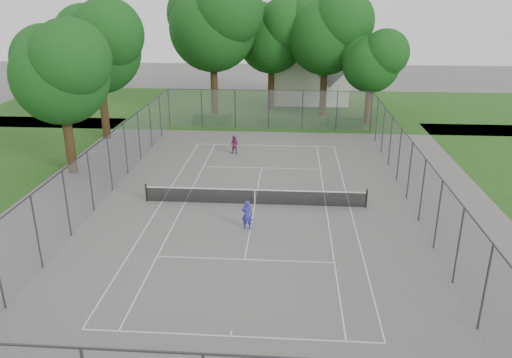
# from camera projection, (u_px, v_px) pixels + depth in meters

# --- Properties ---
(ground) EXTENTS (120.00, 120.00, 0.00)m
(ground) POSITION_uv_depth(u_px,v_px,m) (255.00, 204.00, 29.00)
(ground) COLOR #5F5C5A
(ground) RESTS_ON ground
(grass_far) EXTENTS (60.00, 20.00, 0.00)m
(grass_far) POSITION_uv_depth(u_px,v_px,m) (272.00, 107.00, 53.27)
(grass_far) COLOR #214A15
(grass_far) RESTS_ON ground
(court_markings) EXTENTS (11.03, 23.83, 0.01)m
(court_markings) POSITION_uv_depth(u_px,v_px,m) (255.00, 204.00, 29.00)
(court_markings) COLOR silver
(court_markings) RESTS_ON ground
(tennis_net) EXTENTS (12.87, 0.10, 1.10)m
(tennis_net) POSITION_uv_depth(u_px,v_px,m) (255.00, 196.00, 28.82)
(tennis_net) COLOR black
(tennis_net) RESTS_ON ground
(perimeter_fence) EXTENTS (18.08, 34.08, 3.52)m
(perimeter_fence) POSITION_uv_depth(u_px,v_px,m) (255.00, 175.00, 28.36)
(perimeter_fence) COLOR #38383D
(perimeter_fence) RESTS_ON ground
(tree_far_left) EXTENTS (9.20, 8.40, 13.23)m
(tree_far_left) POSITION_uv_depth(u_px,v_px,m) (213.00, 21.00, 45.67)
(tree_far_left) COLOR #322212
(tree_far_left) RESTS_ON ground
(tree_far_midleft) EXTENTS (7.79, 7.12, 11.20)m
(tree_far_midleft) POSITION_uv_depth(u_px,v_px,m) (273.00, 33.00, 49.54)
(tree_far_midleft) COLOR #322212
(tree_far_midleft) RESTS_ON ground
(tree_far_midright) EXTENTS (8.30, 7.58, 11.93)m
(tree_far_midright) POSITION_uv_depth(u_px,v_px,m) (327.00, 30.00, 46.93)
(tree_far_midright) COLOR #322212
(tree_far_midright) RESTS_ON ground
(tree_far_right) EXTENTS (6.01, 5.48, 8.63)m
(tree_far_right) POSITION_uv_depth(u_px,v_px,m) (373.00, 59.00, 44.80)
(tree_far_right) COLOR #322212
(tree_far_right) RESTS_ON ground
(tree_side_back) EXTENTS (7.86, 7.17, 11.29)m
(tree_side_back) POSITION_uv_depth(u_px,v_px,m) (98.00, 43.00, 39.37)
(tree_side_back) COLOR #322212
(tree_side_back) RESTS_ON ground
(tree_side_front) EXTENTS (7.11, 6.49, 10.21)m
(tree_side_front) POSITION_uv_depth(u_px,v_px,m) (60.00, 69.00, 31.61)
(tree_side_front) COLOR #322212
(tree_side_front) RESTS_ON ground
(hedge_left) EXTENTS (3.45, 1.04, 0.86)m
(hedge_left) POSITION_uv_depth(u_px,v_px,m) (212.00, 119.00, 46.54)
(hedge_left) COLOR #1C4716
(hedge_left) RESTS_ON ground
(hedge_mid) EXTENTS (2.98, 0.85, 0.94)m
(hedge_mid) POSITION_uv_depth(u_px,v_px,m) (278.00, 122.00, 45.53)
(hedge_mid) COLOR #1C4716
(hedge_mid) RESTS_ON ground
(hedge_right) EXTENTS (3.13, 1.15, 0.94)m
(hedge_right) POSITION_uv_depth(u_px,v_px,m) (345.00, 122.00, 45.30)
(hedge_right) COLOR #1C4716
(hedge_right) RESTS_ON ground
(house) EXTENTS (8.27, 6.41, 10.30)m
(house) POSITION_uv_depth(u_px,v_px,m) (310.00, 64.00, 54.90)
(house) COLOR silver
(house) RESTS_ON ground
(girl_player) EXTENTS (0.62, 0.44, 1.60)m
(girl_player) POSITION_uv_depth(u_px,v_px,m) (247.00, 215.00, 25.74)
(girl_player) COLOR #2B2DA2
(girl_player) RESTS_ON ground
(woman_player) EXTENTS (0.82, 0.73, 1.42)m
(woman_player) POSITION_uv_depth(u_px,v_px,m) (235.00, 145.00, 37.78)
(woman_player) COLOR #78285E
(woman_player) RESTS_ON ground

